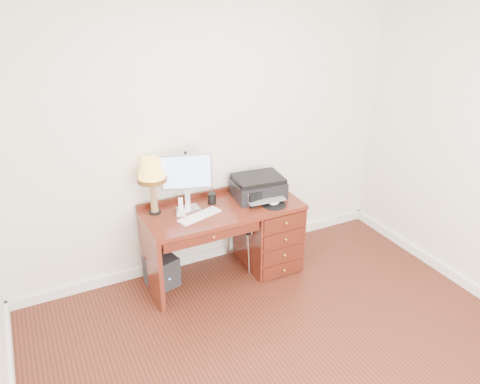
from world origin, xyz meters
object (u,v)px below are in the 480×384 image
desk (252,231)px  monitor (186,175)px  leg_lamp (152,173)px  printer (258,187)px  chair (256,217)px  phone (181,210)px  equipment_box (162,271)px

desk → monitor: (-0.63, 0.13, 0.68)m
monitor → leg_lamp: (-0.30, 0.05, 0.05)m
printer → chair: (-0.04, -0.03, -0.31)m
phone → equipment_box: 0.68m
leg_lamp → chair: leg_lamp is taller
desk → printer: 0.46m
equipment_box → monitor: bearing=-9.5°
printer → leg_lamp: size_ratio=0.96×
printer → equipment_box: 1.24m
monitor → printer: 0.76m
phone → printer: bearing=22.4°
printer → phone: bearing=-171.6°
leg_lamp → phone: bearing=-35.8°
phone → equipment_box: phone is taller
desk → chair: bearing=27.9°
leg_lamp → monitor: bearing=-8.9°
monitor → phone: 0.32m
printer → equipment_box: bearing=-176.0°
monitor → phone: bearing=-116.1°
leg_lamp → equipment_box: (-0.00, -0.08, -0.99)m
phone → equipment_box: bearing=-178.6°
desk → leg_lamp: leg_lamp is taller
phone → leg_lamp: bearing=164.1°
phone → monitor: bearing=66.3°
desk → monitor: size_ratio=2.75×
desk → monitor: 0.94m
chair → equipment_box: bearing=167.3°
monitor → printer: size_ratio=1.05×
chair → leg_lamp: bearing=162.8°
leg_lamp → equipment_box: bearing=-92.5°
monitor → chair: bearing=9.3°
desk → chair: (0.05, 0.03, 0.13)m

